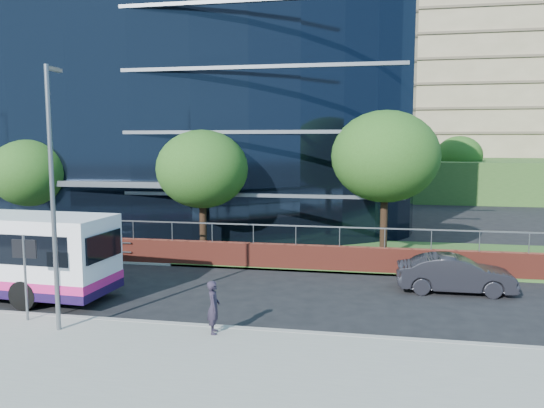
% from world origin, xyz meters
% --- Properties ---
extents(far_forecourt, '(50.00, 8.00, 0.10)m').
position_xyz_m(far_forecourt, '(-6.00, 11.00, 0.05)').
color(far_forecourt, gray).
rests_on(far_forecourt, ground).
extents(glass_office, '(44.00, 23.10, 16.00)m').
position_xyz_m(glass_office, '(-4.00, 20.85, 8.00)').
color(glass_office, black).
rests_on(glass_office, ground).
extents(retaining_wall, '(34.00, 0.40, 2.11)m').
position_xyz_m(retaining_wall, '(20.00, 7.30, 0.61)').
color(retaining_wall, maroon).
rests_on(retaining_wall, ground).
extents(apartment_block, '(60.00, 42.00, 30.00)m').
position_xyz_m(apartment_block, '(32.00, 57.21, 11.11)').
color(apartment_block, '#2D511E').
rests_on(apartment_block, ground).
extents(street_sign, '(0.85, 0.09, 2.80)m').
position_xyz_m(street_sign, '(4.50, -1.59, 2.15)').
color(street_sign, slate).
rests_on(street_sign, pavement_near).
extents(tree_far_b, '(4.29, 4.29, 6.05)m').
position_xyz_m(tree_far_b, '(-3.00, 9.50, 4.21)').
color(tree_far_b, black).
rests_on(tree_far_b, ground).
extents(tree_far_c, '(4.62, 4.62, 6.51)m').
position_xyz_m(tree_far_c, '(7.00, 9.00, 4.54)').
color(tree_far_c, black).
rests_on(tree_far_c, ground).
extents(tree_far_d, '(5.28, 5.28, 7.44)m').
position_xyz_m(tree_far_d, '(16.00, 10.00, 5.19)').
color(tree_far_d, black).
rests_on(tree_far_d, ground).
extents(tree_dist_e, '(4.62, 4.62, 6.51)m').
position_xyz_m(tree_dist_e, '(24.00, 40.00, 4.54)').
color(tree_dist_e, black).
rests_on(tree_dist_e, ground).
extents(streetlight_east, '(0.15, 0.77, 8.00)m').
position_xyz_m(streetlight_east, '(6.00, -2.17, 4.44)').
color(streetlight_east, slate).
rests_on(streetlight_east, pavement_near).
extents(parked_car, '(4.48, 1.62, 1.47)m').
position_xyz_m(parked_car, '(18.69, 4.89, 0.73)').
color(parked_car, black).
rests_on(parked_car, ground).
extents(pedestrian, '(0.53, 0.67, 1.62)m').
position_xyz_m(pedestrian, '(10.78, -1.59, 0.96)').
color(pedestrian, '#231C2B').
rests_on(pedestrian, pavement_near).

